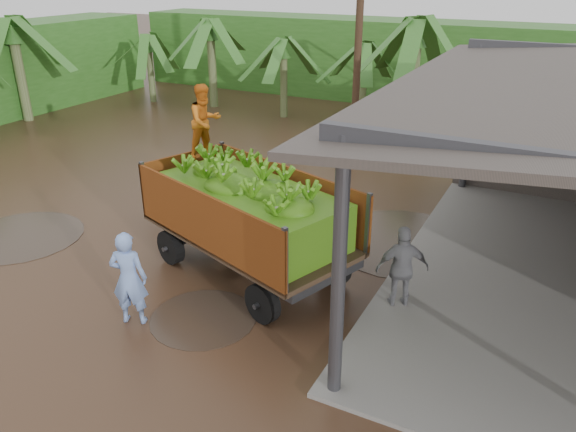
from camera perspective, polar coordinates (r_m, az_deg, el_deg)
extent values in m
plane|color=black|center=(13.85, -9.74, -1.26)|extent=(100.00, 100.00, 0.00)
cube|color=#2D661E|center=(27.95, 6.77, 15.67)|extent=(22.00, 3.00, 3.60)
cube|color=#47474C|center=(13.86, -12.23, 1.03)|extent=(1.72, 0.71, 0.12)
imported|color=orange|center=(12.04, -8.43, 9.48)|extent=(0.83, 0.93, 1.56)
imported|color=#7EA0E5|center=(10.20, -15.86, -6.10)|extent=(0.76, 0.63, 1.77)
imported|color=gray|center=(10.44, 11.53, -5.24)|extent=(1.04, 0.82, 1.65)
cylinder|color=#47301E|center=(18.86, 7.17, 17.33)|extent=(0.24, 0.24, 7.35)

